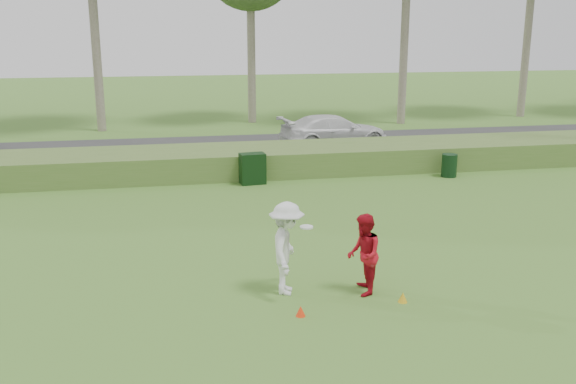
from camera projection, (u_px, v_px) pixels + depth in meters
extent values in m
plane|color=#3D7025|center=(329.00, 310.00, 12.20)|extent=(120.00, 120.00, 0.00)
cube|color=#486C2B|center=(246.00, 161.00, 23.48)|extent=(80.00, 3.00, 0.90)
cube|color=#2D2D2D|center=(231.00, 147.00, 28.33)|extent=(80.00, 6.00, 0.06)
cylinder|color=gray|center=(251.00, 16.00, 34.39)|extent=(0.44, 0.44, 11.50)
imported|color=silver|center=(287.00, 248.00, 12.77)|extent=(1.02, 1.37, 1.89)
cylinder|color=white|center=(306.00, 227.00, 12.73)|extent=(0.27, 0.27, 0.03)
imported|color=#AA0E1B|center=(364.00, 255.00, 12.76)|extent=(0.77, 0.91, 1.65)
cone|color=#F6330C|center=(301.00, 311.00, 11.92)|extent=(0.18, 0.18, 0.20)
cone|color=gold|center=(403.00, 297.00, 12.52)|extent=(0.19, 0.19, 0.20)
cube|color=black|center=(253.00, 169.00, 21.80)|extent=(0.90, 0.62, 1.05)
cylinder|color=black|center=(449.00, 165.00, 22.86)|extent=(0.68, 0.68, 0.82)
imported|color=silver|center=(334.00, 131.00, 28.11)|extent=(5.02, 2.55, 1.40)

